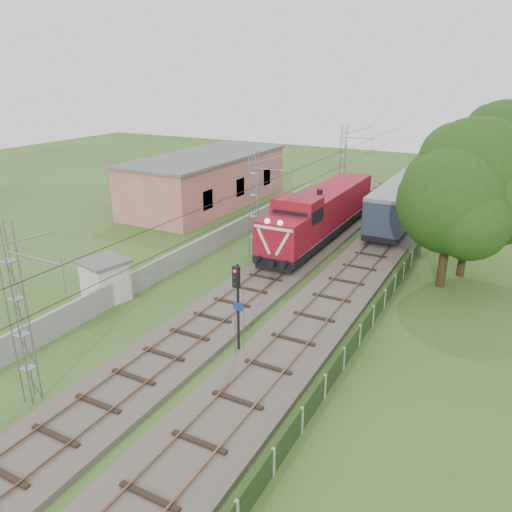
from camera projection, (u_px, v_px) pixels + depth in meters
The scene contains 15 objects.
ground at pixel (197, 335), 26.77m from camera, with size 140.00×140.00×0.00m, color #34501E.
track_main at pixel (258, 285), 32.50m from camera, with size 4.20×70.00×0.45m.
track_side at pixel (385, 241), 41.05m from camera, with size 4.20×80.00×0.45m.
catenary at pixel (254, 205), 36.59m from camera, with size 3.31×70.00×8.00m.
boundary_wall at pixel (215, 241), 39.31m from camera, with size 0.25×40.00×1.50m, color #9E9E99.
station_building at pixel (207, 179), 52.32m from camera, with size 8.40×20.40×5.22m.
fence at pixel (359, 335), 25.52m from camera, with size 0.12×32.00×1.20m.
locomotive at pixel (321, 213), 40.93m from camera, with size 3.19×18.23×4.63m.
coach_rake at pixel (467, 139), 84.66m from camera, with size 2.99×111.81×3.46m.
signal_post at pixel (237, 295), 23.74m from camera, with size 0.53×0.41×4.82m.
relay_hut at pixel (105, 280), 30.45m from camera, with size 3.05×3.05×2.62m.
tree_a at pixel (453, 202), 30.88m from camera, with size 7.02×6.68×9.09m.
tree_b at pixel (476, 180), 32.20m from camera, with size 8.27×7.87×10.72m.
tree_c at pixel (493, 164), 47.15m from camera, with size 6.25×5.95×8.10m.
tree_d at pixel (503, 139), 52.25m from camera, with size 8.19×7.80×10.62m.
Camera 1 is at (13.91, -19.35, 13.30)m, focal length 35.00 mm.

